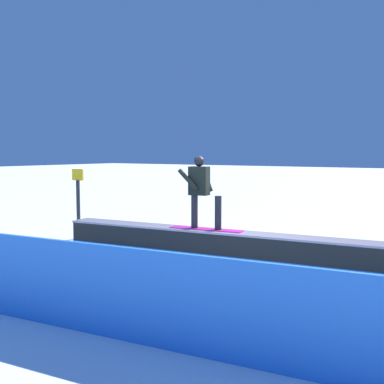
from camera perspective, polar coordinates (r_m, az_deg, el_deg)
The scene contains 5 objects.
ground_plane at distance 9.78m, azimuth 4.88°, elevation -8.91°, with size 120.00×120.00×0.00m, color white.
grind_box at distance 9.71m, azimuth 4.89°, elevation -7.05°, with size 7.86×1.54×0.72m.
snowboarder at distance 9.81m, azimuth 1.11°, elevation 0.30°, with size 1.61×0.56×1.53m.
safety_fence at distance 6.44m, azimuth -13.66°, elevation -10.98°, with size 12.71×0.06×1.17m, color #2D7AEC.
trail_marker at distance 12.93m, azimuth -13.54°, elevation -1.13°, with size 0.40×0.10×1.87m.
Camera 1 is at (-4.60, 8.31, 2.34)m, focal length 44.28 mm.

